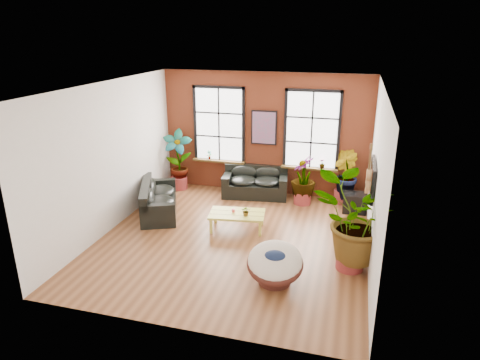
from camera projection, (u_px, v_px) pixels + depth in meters
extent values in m
cube|color=brown|center=(233.00, 239.00, 9.91)|extent=(6.00, 6.50, 0.02)
cube|color=white|center=(232.00, 85.00, 8.74)|extent=(6.00, 6.50, 0.02)
cube|color=#582314|center=(264.00, 134.00, 12.29)|extent=(6.00, 0.02, 3.50)
cube|color=silver|center=(172.00, 232.00, 6.36)|extent=(6.00, 0.02, 3.50)
cube|color=silver|center=(110.00, 157.00, 10.07)|extent=(0.02, 6.50, 3.50)
cube|color=silver|center=(377.00, 179.00, 8.57)|extent=(0.02, 6.50, 3.50)
cube|color=white|center=(219.00, 125.00, 12.50)|extent=(1.40, 0.02, 2.10)
cube|color=#452F12|center=(219.00, 161.00, 12.80)|extent=(1.60, 0.22, 0.06)
cube|color=white|center=(312.00, 130.00, 11.83)|extent=(1.40, 0.02, 2.10)
cube|color=#452F12|center=(309.00, 168.00, 12.13)|extent=(1.60, 0.22, 0.06)
cube|color=black|center=(255.00, 189.00, 12.42)|extent=(1.95, 1.14, 0.42)
cube|color=black|center=(256.00, 172.00, 12.60)|extent=(1.85, 0.47, 0.43)
cube|color=black|center=(227.00, 177.00, 12.41)|extent=(0.34, 0.92, 0.22)
cube|color=black|center=(283.00, 180.00, 12.21)|extent=(0.34, 0.92, 0.22)
ellipsoid|color=black|center=(243.00, 180.00, 12.33)|extent=(0.87, 0.85, 0.24)
ellipsoid|color=black|center=(244.00, 172.00, 12.52)|extent=(0.80, 0.34, 0.41)
ellipsoid|color=black|center=(267.00, 181.00, 12.24)|extent=(0.87, 0.85, 0.24)
ellipsoid|color=black|center=(268.00, 173.00, 12.43)|extent=(0.80, 0.34, 0.41)
cube|color=black|center=(160.00, 205.00, 11.28)|extent=(1.60, 2.22, 0.40)
cube|color=black|center=(146.00, 192.00, 11.10)|extent=(1.00, 1.96, 0.41)
cube|color=black|center=(157.00, 208.00, 10.32)|extent=(0.87, 0.53, 0.21)
cube|color=black|center=(160.00, 183.00, 12.04)|extent=(0.87, 0.53, 0.21)
ellipsoid|color=black|center=(160.00, 202.00, 10.82)|extent=(1.01, 1.11, 0.23)
ellipsoid|color=black|center=(150.00, 197.00, 10.74)|extent=(0.56, 0.91, 0.39)
ellipsoid|color=black|center=(161.00, 191.00, 11.58)|extent=(1.01, 1.11, 0.23)
ellipsoid|color=black|center=(152.00, 186.00, 11.50)|extent=(0.56, 0.91, 0.39)
cube|color=#D9D84E|center=(237.00, 214.00, 10.28)|extent=(1.41, 0.94, 0.06)
cube|color=#452F12|center=(236.00, 215.00, 10.15)|extent=(1.30, 0.20, 0.00)
cube|color=#452F12|center=(238.00, 211.00, 10.38)|extent=(1.30, 0.20, 0.00)
cube|color=#D9D84E|center=(211.00, 226.00, 10.13)|extent=(0.07, 0.07, 0.37)
cube|color=#D9D84E|center=(260.00, 229.00, 10.00)|extent=(0.07, 0.07, 0.37)
cube|color=#D9D84E|center=(215.00, 216.00, 10.69)|extent=(0.07, 0.07, 0.37)
cube|color=#D9D84E|center=(262.00, 218.00, 10.56)|extent=(0.07, 0.07, 0.37)
cylinder|color=#E23844|center=(233.00, 210.00, 10.31)|extent=(0.09, 0.09, 0.08)
cylinder|color=#4F231C|center=(275.00, 277.00, 8.18)|extent=(0.70, 0.70, 0.25)
torus|color=#4F231C|center=(275.00, 263.00, 8.08)|extent=(1.21, 1.20, 0.49)
ellipsoid|color=silver|center=(275.00, 260.00, 8.06)|extent=(1.17, 1.22, 0.66)
ellipsoid|color=#152143|center=(275.00, 256.00, 7.97)|extent=(0.45, 0.38, 0.19)
cube|color=black|center=(264.00, 128.00, 12.16)|extent=(0.74, 0.04, 0.98)
cube|color=#0C7F8C|center=(264.00, 128.00, 12.13)|extent=(0.66, 0.02, 0.90)
cube|color=black|center=(373.00, 179.00, 8.89)|extent=(0.06, 1.25, 0.72)
cube|color=black|center=(371.00, 179.00, 8.90)|extent=(0.01, 1.15, 0.62)
cylinder|color=#B27F4C|center=(367.00, 185.00, 10.03)|extent=(0.09, 0.38, 0.38)
cylinder|color=#B27F4C|center=(368.00, 175.00, 9.95)|extent=(0.09, 0.30, 0.30)
cylinder|color=black|center=(367.00, 185.00, 10.04)|extent=(0.09, 0.11, 0.11)
cube|color=#452F12|center=(370.00, 160.00, 9.83)|extent=(0.04, 0.05, 0.55)
cube|color=#452F12|center=(371.00, 147.00, 9.72)|extent=(0.06, 0.06, 0.14)
cube|color=black|center=(355.00, 203.00, 11.33)|extent=(0.63, 0.53, 0.51)
cylinder|color=maroon|center=(179.00, 183.00, 13.00)|extent=(0.63, 0.63, 0.37)
cylinder|color=maroon|center=(343.00, 196.00, 11.97)|extent=(0.58, 0.58, 0.36)
cylinder|color=maroon|center=(350.00, 260.00, 8.63)|extent=(0.55, 0.55, 0.40)
cylinder|color=maroon|center=(302.00, 198.00, 11.88)|extent=(0.62, 0.62, 0.34)
imported|color=#19380E|center=(178.00, 157.00, 12.75)|extent=(0.98, 0.77, 1.66)
imported|color=#19380E|center=(345.00, 174.00, 11.75)|extent=(0.92, 0.95, 1.35)
imported|color=#19380E|center=(354.00, 221.00, 8.36)|extent=(1.88, 1.72, 1.77)
imported|color=#19380E|center=(303.00, 178.00, 11.72)|extent=(0.80, 0.80, 1.20)
imported|color=#19380E|center=(246.00, 211.00, 10.08)|extent=(0.25, 0.23, 0.24)
imported|color=#19380E|center=(209.00, 155.00, 12.82)|extent=(0.17, 0.17, 0.27)
imported|color=#19380E|center=(322.00, 164.00, 11.98)|extent=(0.19, 0.19, 0.27)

